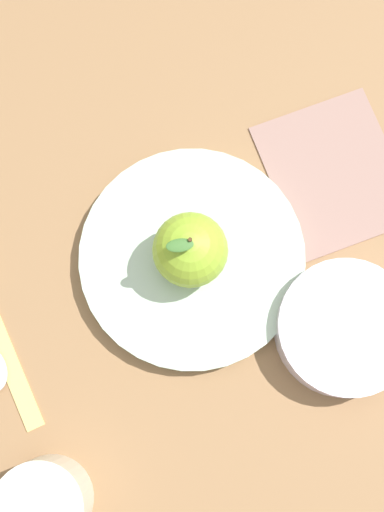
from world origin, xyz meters
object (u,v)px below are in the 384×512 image
object	(u,v)px
apple	(190,250)
side_bowl	(345,328)
dinner_plate	(192,258)
cup	(43,504)
linen_napkin	(334,173)

from	to	relation	value
apple	side_bowl	distance (m)	0.16
dinner_plate	side_bowl	distance (m)	0.16
side_bowl	cup	xyz separation A→B (m)	(0.32, 0.01, 0.01)
dinner_plate	side_bowl	bearing A→B (deg)	125.72
apple	linen_napkin	xyz separation A→B (m)	(-0.17, -0.01, -0.05)
side_bowl	linen_napkin	distance (m)	0.16
dinner_plate	linen_napkin	xyz separation A→B (m)	(-0.17, -0.01, -0.01)
cup	dinner_plate	bearing A→B (deg)	-148.64
apple	cup	distance (m)	0.26
side_bowl	cup	distance (m)	0.32
linen_napkin	cup	bearing A→B (deg)	20.32
linen_napkin	dinner_plate	bearing A→B (deg)	3.31
linen_napkin	side_bowl	bearing A→B (deg)	61.19
dinner_plate	side_bowl	xyz separation A→B (m)	(-0.09, 0.13, 0.01)
apple	linen_napkin	distance (m)	0.18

